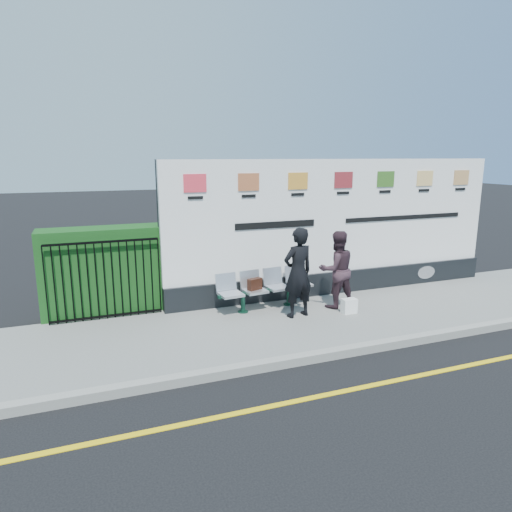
{
  "coord_description": "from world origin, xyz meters",
  "views": [
    {
      "loc": [
        -4.85,
        -4.94,
        3.19
      ],
      "look_at": [
        -1.73,
        3.27,
        1.25
      ],
      "focal_mm": 32.0,
      "sensor_mm": 36.0,
      "label": 1
    }
  ],
  "objects_px": {
    "billboard": "(339,236)",
    "bench": "(266,298)",
    "woman_left": "(298,273)",
    "woman_right": "(337,269)"
  },
  "relations": [
    {
      "from": "woman_right",
      "to": "woman_left",
      "type": "bearing_deg",
      "value": 14.9
    },
    {
      "from": "billboard",
      "to": "bench",
      "type": "relative_size",
      "value": 3.96
    },
    {
      "from": "bench",
      "to": "woman_left",
      "type": "xyz_separation_m",
      "value": [
        0.39,
        -0.65,
        0.66
      ]
    },
    {
      "from": "billboard",
      "to": "bench",
      "type": "height_order",
      "value": "billboard"
    },
    {
      "from": "bench",
      "to": "billboard",
      "type": "bearing_deg",
      "value": 8.95
    },
    {
      "from": "billboard",
      "to": "woman_right",
      "type": "relative_size",
      "value": 5.02
    },
    {
      "from": "bench",
      "to": "woman_left",
      "type": "bearing_deg",
      "value": -65.05
    },
    {
      "from": "bench",
      "to": "woman_right",
      "type": "distance_m",
      "value": 1.55
    },
    {
      "from": "billboard",
      "to": "woman_left",
      "type": "xyz_separation_m",
      "value": [
        -1.6,
        -1.17,
        -0.42
      ]
    },
    {
      "from": "woman_left",
      "to": "woman_right",
      "type": "distance_m",
      "value": 1.02
    }
  ]
}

